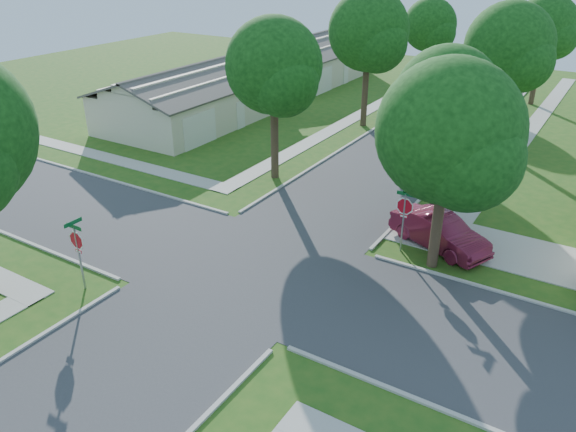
# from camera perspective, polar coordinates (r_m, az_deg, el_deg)

# --- Properties ---
(ground) EXTENTS (100.00, 100.00, 0.00)m
(ground) POSITION_cam_1_polar(r_m,az_deg,el_deg) (23.57, -3.68, -5.32)
(ground) COLOR #245316
(ground) RESTS_ON ground
(road_ns) EXTENTS (7.00, 100.00, 0.02)m
(road_ns) POSITION_cam_1_polar(r_m,az_deg,el_deg) (23.56, -3.68, -5.31)
(road_ns) COLOR #333335
(road_ns) RESTS_ON ground
(sidewalk_ne) EXTENTS (1.20, 40.00, 0.04)m
(sidewalk_ne) POSITION_cam_1_polar(r_m,az_deg,el_deg) (44.37, 23.30, 7.95)
(sidewalk_ne) COLOR #9E9B91
(sidewalk_ne) RESTS_ON ground
(sidewalk_nw) EXTENTS (1.20, 40.00, 0.04)m
(sidewalk_nw) POSITION_cam_1_polar(r_m,az_deg,el_deg) (47.52, 8.65, 10.87)
(sidewalk_nw) COLOR #9E9B91
(sidewalk_nw) RESTS_ON ground
(driveway) EXTENTS (8.80, 3.60, 0.05)m
(driveway) POSITION_cam_1_polar(r_m,az_deg,el_deg) (26.67, 19.64, -2.88)
(driveway) COLOR #9E9B91
(driveway) RESTS_ON ground
(stop_sign_sw) EXTENTS (1.05, 0.80, 2.98)m
(stop_sign_sw) POSITION_cam_1_polar(r_m,az_deg,el_deg) (22.64, -20.65, -2.60)
(stop_sign_sw) COLOR gray
(stop_sign_sw) RESTS_ON ground
(stop_sign_ne) EXTENTS (1.05, 0.80, 2.98)m
(stop_sign_ne) POSITION_cam_1_polar(r_m,az_deg,el_deg) (24.40, 11.74, 0.72)
(stop_sign_ne) COLOR gray
(stop_sign_ne) RESTS_ON ground
(tree_e_near) EXTENTS (4.97, 4.80, 8.28)m
(tree_e_near) POSITION_cam_1_polar(r_m,az_deg,el_deg) (27.07, 15.90, 10.96)
(tree_e_near) COLOR #38281C
(tree_e_near) RESTS_ON ground
(tree_e_mid) EXTENTS (5.59, 5.40, 9.21)m
(tree_e_mid) POSITION_cam_1_polar(r_m,az_deg,el_deg) (38.41, 21.56, 15.36)
(tree_e_mid) COLOR #38281C
(tree_e_mid) RESTS_ON ground
(tree_e_far) EXTENTS (5.17, 5.00, 8.72)m
(tree_e_far) POSITION_cam_1_polar(r_m,az_deg,el_deg) (51.15, 24.70, 16.80)
(tree_e_far) COLOR #38281C
(tree_e_far) RESTS_ON ground
(tree_w_near) EXTENTS (5.38, 5.20, 8.97)m
(tree_w_near) POSITION_cam_1_polar(r_m,az_deg,el_deg) (30.80, -1.35, 14.57)
(tree_w_near) COLOR #38281C
(tree_w_near) RESTS_ON ground
(tree_w_mid) EXTENTS (5.80, 5.60, 9.56)m
(tree_w_mid) POSITION_cam_1_polar(r_m,az_deg,el_deg) (41.16, 8.25, 17.78)
(tree_w_mid) COLOR #38281C
(tree_w_mid) RESTS_ON ground
(tree_w_far) EXTENTS (4.76, 4.60, 8.04)m
(tree_w_far) POSITION_cam_1_polar(r_m,az_deg,el_deg) (53.34, 14.24, 18.07)
(tree_w_far) COLOR #38281C
(tree_w_far) RESTS_ON ground
(tree_ne_corner) EXTENTS (5.80, 5.60, 8.66)m
(tree_ne_corner) POSITION_cam_1_polar(r_m,az_deg,el_deg) (22.22, 16.12, 7.59)
(tree_ne_corner) COLOR #38281C
(tree_ne_corner) RESTS_ON ground
(house_nw_near) EXTENTS (8.42, 13.60, 4.23)m
(house_nw_near) POSITION_cam_1_polar(r_m,az_deg,el_deg) (43.22, -9.76, 11.32)
(house_nw_near) COLOR beige
(house_nw_near) RESTS_ON ground
(house_nw_far) EXTENTS (8.42, 13.60, 4.23)m
(house_nw_far) POSITION_cam_1_polar(r_m,az_deg,el_deg) (56.74, 1.86, 15.16)
(house_nw_far) COLOR beige
(house_nw_far) RESTS_ON ground
(car_driveway) EXTENTS (4.93, 3.31, 1.54)m
(car_driveway) POSITION_cam_1_polar(r_m,az_deg,el_deg) (25.61, 15.14, -1.55)
(car_driveway) COLOR maroon
(car_driveway) RESTS_ON ground
(car_curb_east) EXTENTS (1.58, 3.83, 1.30)m
(car_curb_east) POSITION_cam_1_polar(r_m,az_deg,el_deg) (44.71, 17.17, 9.89)
(car_curb_east) COLOR black
(car_curb_east) RESTS_ON ground
(car_curb_west) EXTENTS (2.08, 5.07, 1.47)m
(car_curb_west) POSITION_cam_1_polar(r_m,az_deg,el_deg) (61.72, 18.18, 14.08)
(car_curb_west) COLOR black
(car_curb_west) RESTS_ON ground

